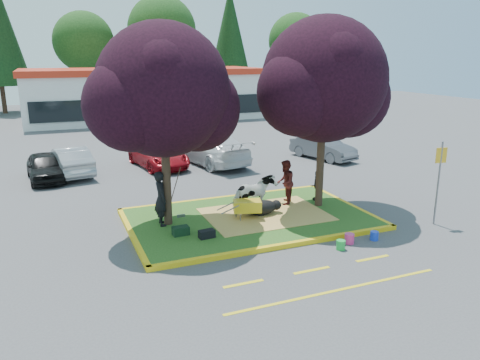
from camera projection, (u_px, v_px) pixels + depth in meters
name	position (u px, v px, depth m)	size (l,w,h in m)	color
ground	(250.00, 221.00, 16.36)	(90.00, 90.00, 0.00)	#424244
median_island	(250.00, 219.00, 16.34)	(8.00, 5.00, 0.15)	#204D18
curb_near	(284.00, 246.00, 14.03)	(8.30, 0.16, 0.15)	yellow
curb_far	(224.00, 198.00, 18.64)	(8.30, 0.16, 0.15)	yellow
curb_left	(132.00, 235.00, 14.84)	(0.16, 5.30, 0.15)	yellow
curb_right	(348.00, 205.00, 17.83)	(0.16, 5.30, 0.15)	yellow
straw_bedding	(265.00, 214.00, 16.53)	(4.20, 3.00, 0.01)	tan
tree_purple_left	(164.00, 97.00, 14.53)	(5.06, 4.20, 6.51)	black
tree_purple_right	(325.00, 86.00, 16.39)	(5.30, 4.40, 6.82)	black
fire_lane_stripe_a	(243.00, 284.00, 11.87)	(1.10, 0.12, 0.01)	yellow
fire_lane_stripe_b	(312.00, 270.00, 12.61)	(1.10, 0.12, 0.01)	yellow
fire_lane_stripe_c	(373.00, 258.00, 13.34)	(1.10, 0.12, 0.01)	yellow
fire_lane_long	(337.00, 290.00, 11.53)	(6.00, 0.10, 0.01)	yellow
retail_building	(145.00, 93.00, 41.48)	(20.40, 8.40, 4.40)	silver
treeline	(116.00, 33.00, 48.35)	(46.58, 7.80, 14.63)	black
cow	(254.00, 194.00, 16.60)	(0.72, 1.59, 1.34)	silver
calf	(261.00, 207.00, 16.46)	(1.21, 0.68, 0.52)	black
handler	(161.00, 198.00, 15.33)	(0.66, 0.44, 1.82)	black
visitor_a	(285.00, 182.00, 17.49)	(0.82, 0.64, 1.69)	#471514
visitor_b	(317.00, 185.00, 18.03)	(0.69, 0.29, 1.17)	black
wheelbarrow	(247.00, 206.00, 16.04)	(1.70, 0.82, 0.64)	black
gear_bag_dark	(207.00, 234.00, 14.42)	(0.49, 0.27, 0.25)	black
gear_bag_green	(181.00, 231.00, 14.64)	(0.51, 0.32, 0.27)	black
sign_post	(439.00, 173.00, 15.57)	(0.40, 0.09, 2.87)	slate
bucket_green	(341.00, 245.00, 13.92)	(0.27, 0.27, 0.29)	green
bucket_pink	(349.00, 239.00, 14.35)	(0.30, 0.30, 0.32)	#DD317A
bucket_blue	(374.00, 236.00, 14.63)	(0.26, 0.26, 0.28)	blue
car_black	(45.00, 167.00, 21.45)	(1.48, 3.68, 1.25)	black
car_silver	(70.00, 161.00, 22.42)	(1.45, 4.16, 1.37)	#9EA1A5
car_red	(159.00, 156.00, 23.95)	(1.99, 4.32, 1.20)	maroon
car_white	(212.00, 149.00, 24.57)	(2.20, 5.42, 1.57)	silver
car_grey	(323.00, 147.00, 25.80)	(1.38, 3.95, 1.30)	#55565C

